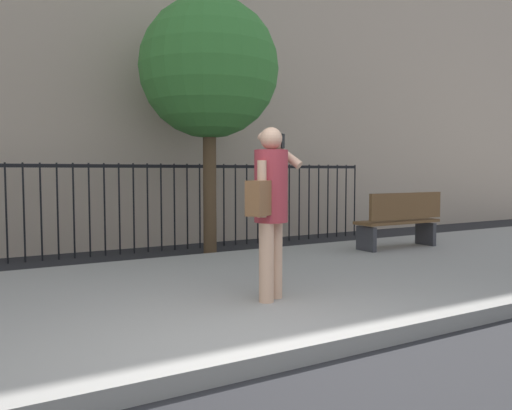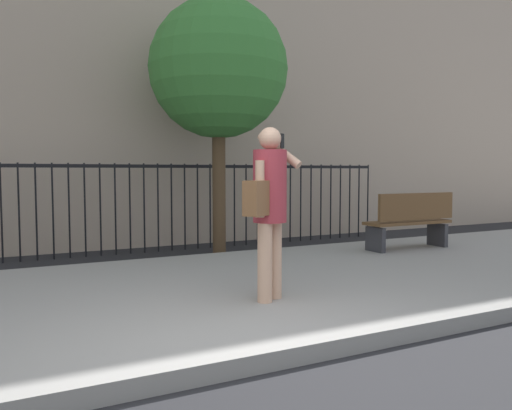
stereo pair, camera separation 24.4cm
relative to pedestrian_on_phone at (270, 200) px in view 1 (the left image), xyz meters
name	(u,v)px [view 1 (the left image)]	position (x,y,z in m)	size (l,w,h in m)	color
ground_plane	(262,377)	(-0.89, -1.33, -1.17)	(60.00, 60.00, 0.00)	black
sidewalk	(157,300)	(-0.89, 0.87, -1.10)	(28.00, 4.40, 0.15)	gray
iron_fence	(81,197)	(-0.89, 4.57, -0.15)	(12.03, 0.04, 1.60)	black
pedestrian_on_phone	(270,200)	(0.00, 0.00, 0.00)	(0.72, 0.62, 1.75)	tan
street_bench	(401,219)	(3.79, 1.89, -0.52)	(1.60, 0.45, 0.95)	brown
street_tree_near	(209,69)	(1.12, 3.79, 2.04)	(2.40, 2.40, 4.43)	#4C3823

